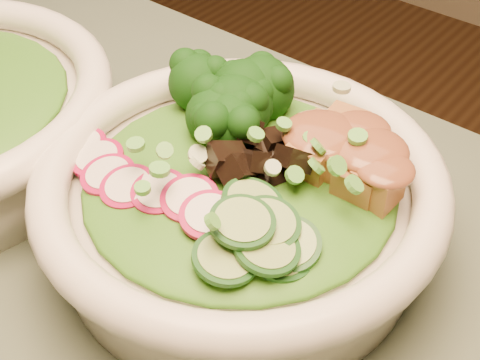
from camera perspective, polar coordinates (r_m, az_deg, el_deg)
The scene contains 9 objects.
salad_bowl at distance 0.47m, azimuth 0.00°, elevation -1.88°, with size 0.29×0.29×0.08m.
lettuce_bed at distance 0.45m, azimuth 0.00°, elevation 0.09°, with size 0.22×0.22×0.03m, color #275B13.
broccoli_florets at distance 0.49m, azimuth -1.06°, elevation 6.62°, with size 0.08×0.07×0.05m, color black, non-canonical shape.
radish_slices at distance 0.45m, azimuth -8.91°, elevation -0.34°, with size 0.12×0.04×0.02m, color #A20C40, non-canonical shape.
cucumber_slices at distance 0.40m, azimuth 0.82°, elevation -5.08°, with size 0.07×0.07×0.04m, color #9FC46D, non-canonical shape.
mushroom_heap at distance 0.44m, azimuth 1.65°, elevation 1.66°, with size 0.07×0.07×0.04m, color black, non-canonical shape.
tofu_cubes at distance 0.45m, azimuth 8.43°, elevation 1.75°, with size 0.10×0.06×0.04m, color #946031, non-canonical shape.
peanut_sauce at distance 0.45m, azimuth 8.60°, elevation 3.10°, with size 0.07×0.06×0.02m, color brown.
scallion_garnish at distance 0.44m, azimuth 0.00°, elevation 2.62°, with size 0.20×0.20×0.03m, color #5AAF3E, non-canonical shape.
Camera 1 is at (0.36, -0.10, 1.11)m, focal length 50.00 mm.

